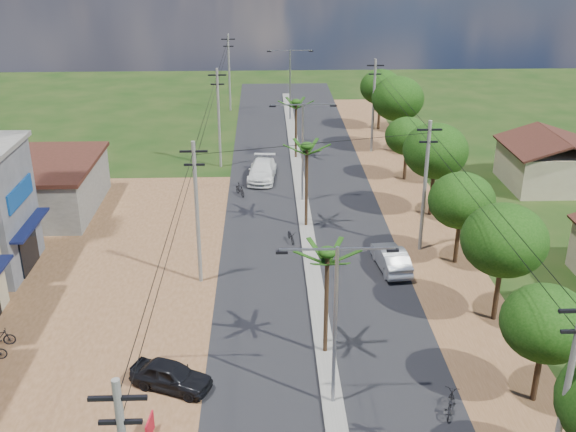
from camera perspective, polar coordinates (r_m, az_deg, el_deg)
name	(u,v)px	position (r m, az deg, el deg)	size (l,w,h in m)	color
ground	(332,404)	(32.07, 3.79, -15.61)	(160.00, 160.00, 0.00)	black
road	(311,257)	(44.72, 1.92, -3.53)	(12.00, 110.00, 0.04)	black
median	(308,238)	(47.39, 1.68, -1.83)	(1.00, 90.00, 0.18)	#605E56
dirt_lot_west	(52,318)	(40.34, -19.36, -8.13)	(18.00, 46.00, 0.04)	brown
dirt_shoulder_east	(438,255)	(46.07, 12.55, -3.28)	(5.00, 90.00, 0.03)	brown
low_shed	(29,186)	(55.16, -21.07, 2.35)	(10.40, 10.40, 3.95)	#605E56
house_east_far	(551,159)	(60.68, 21.34, 4.55)	(7.60, 7.50, 4.60)	tan
tree_east_b	(546,323)	(31.98, 21.00, -8.48)	(4.00, 4.00, 5.83)	black
tree_east_c	(504,240)	(37.51, 17.84, -1.96)	(4.60, 4.60, 6.83)	black
tree_east_d	(462,201)	(43.72, 14.48, 1.26)	(4.20, 4.20, 6.13)	black
tree_east_e	(435,151)	(50.79, 12.38, 5.41)	(4.80, 4.80, 7.14)	black
tree_east_f	(407,136)	(58.49, 10.06, 6.67)	(3.80, 3.80, 5.52)	black
tree_east_g	(398,99)	(65.86, 9.27, 9.77)	(5.00, 5.00, 7.38)	black
tree_east_h	(381,87)	(73.61, 7.85, 10.76)	(4.40, 4.40, 6.52)	black
palm_median_near	(327,257)	(32.45, 3.36, -3.49)	(2.00, 2.00, 6.15)	black
palm_median_mid	(307,150)	(47.16, 1.61, 5.61)	(2.00, 2.00, 6.55)	black
palm_median_far	(296,104)	(62.73, 0.68, 9.43)	(2.00, 2.00, 5.85)	black
streetlight_near	(335,314)	(29.33, 4.03, -8.29)	(5.10, 0.18, 8.00)	gray
streetlight_mid	(303,144)	(52.25, 1.25, 6.09)	(5.10, 0.18, 8.00)	gray
streetlight_far	(290,79)	(76.49, 0.18, 11.55)	(5.10, 0.18, 8.00)	gray
utility_pole_w_b	(197,210)	(40.13, -7.72, 0.48)	(1.60, 0.24, 9.00)	#605E56
utility_pole_w_c	(219,116)	(60.98, -5.88, 8.42)	(1.60, 0.24, 9.00)	#605E56
utility_pole_w_d	(229,71)	(81.45, -5.00, 12.15)	(1.60, 0.24, 9.00)	#605E56
utility_pole_e_a	(565,400)	(26.43, 22.37, -14.22)	(1.60, 0.24, 9.00)	#605E56
utility_pole_e_b	(425,184)	(44.88, 11.52, 2.69)	(1.60, 0.24, 9.00)	#605E56
utility_pole_e_c	(373,104)	(65.56, 7.25, 9.39)	(1.60, 0.24, 9.00)	#605E56
car_silver_mid	(391,259)	(43.41, 8.71, -3.59)	(1.59, 4.55, 1.50)	#929599
car_white_far	(262,171)	(58.49, -2.20, 3.84)	(2.23, 5.49, 1.59)	silver
car_parked_dark	(171,376)	(33.01, -9.87, -13.21)	(1.59, 3.95, 1.34)	black
moto_rider_east	(450,404)	(32.10, 13.56, -15.18)	(0.64, 1.84, 0.97)	black
moto_rider_west_a	(291,236)	(46.76, 0.25, -1.74)	(0.55, 1.58, 0.83)	black
moto_rider_west_b	(240,190)	(55.00, -4.08, 2.21)	(0.49, 1.72, 1.03)	black
roadside_sign	(150,428)	(30.61, -11.61, -17.16)	(0.19, 1.17, 0.97)	maroon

